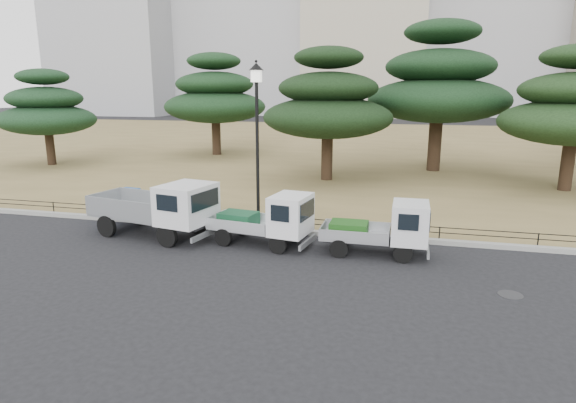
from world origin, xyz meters
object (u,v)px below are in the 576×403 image
(truck_kei_front, at_px, (268,220))
(street_lamp, at_px, (257,118))
(truck_kei_rear, at_px, (383,228))
(tarp_pile, at_px, (124,204))
(truck_large, at_px, (159,206))

(truck_kei_front, height_order, street_lamp, street_lamp)
(truck_kei_rear, height_order, street_lamp, street_lamp)
(truck_kei_front, height_order, tarp_pile, truck_kei_front)
(truck_large, relative_size, truck_kei_front, 1.35)
(truck_kei_front, bearing_deg, street_lamp, 125.31)
(truck_large, xyz_separation_m, tarp_pile, (-2.61, 1.97, -0.51))
(truck_large, xyz_separation_m, truck_kei_rear, (7.57, -0.03, -0.24))
(truck_large, distance_m, truck_kei_rear, 7.58)
(truck_kei_front, xyz_separation_m, street_lamp, (-0.88, 1.77, 3.15))
(street_lamp, distance_m, tarp_pile, 6.60)
(truck_kei_front, relative_size, tarp_pile, 1.97)
(truck_large, xyz_separation_m, street_lamp, (3.01, 1.76, 2.94))
(tarp_pile, bearing_deg, truck_large, -36.94)
(truck_kei_front, distance_m, tarp_pile, 6.80)
(truck_kei_front, bearing_deg, tarp_pile, 172.01)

